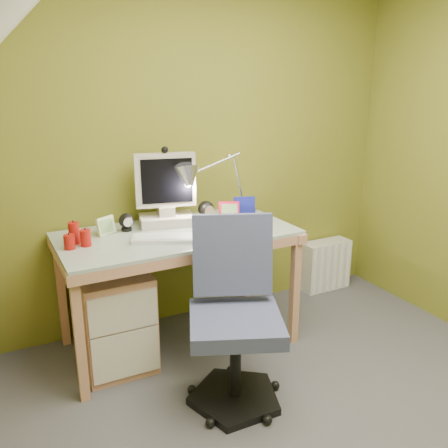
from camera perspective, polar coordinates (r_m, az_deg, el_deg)
name	(u,v)px	position (r m, az deg, el deg)	size (l,w,h in m)	color
wall_back	(185,151)	(3.24, -4.77, 8.72)	(3.20, 0.01, 2.40)	olive
slope_ceiling	(47,1)	(1.41, -20.56, 23.80)	(1.10, 3.20, 1.10)	white
desk	(179,289)	(3.06, -5.49, -7.77)	(1.43, 0.71, 0.77)	tan
monitor	(165,185)	(3.02, -7.05, 4.66)	(0.38, 0.22, 0.52)	beige
speaker_left	(126,222)	(2.98, -11.68, 0.22)	(0.09, 0.09, 0.11)	black
speaker_right	(206,210)	(3.15, -2.17, 1.66)	(0.11, 0.11, 0.13)	black
keyboard	(173,238)	(2.77, -6.21, -1.72)	(0.47, 0.15, 0.02)	silver
mousepad	(242,229)	(2.95, 2.18, -0.63)	(0.24, 0.17, 0.01)	#C8621F
mouse	(242,227)	(2.95, 2.19, -0.35)	(0.10, 0.07, 0.04)	silver
amber_tumbler	(209,224)	(2.91, -1.84, -0.03)	(0.07, 0.07, 0.09)	brown
candle_cluster	(75,235)	(2.77, -17.46, -1.28)	(0.17, 0.15, 0.13)	#A9140E
photo_frame_red	(229,210)	(3.18, 0.59, 1.69)	(0.14, 0.02, 0.12)	red
photo_frame_blue	(244,206)	(3.27, 2.46, 2.21)	(0.15, 0.02, 0.13)	navy
photo_frame_green	(106,226)	(2.93, -14.03, -0.20)	(0.13, 0.02, 0.11)	#BFD391
desk_lamp	(229,171)	(3.19, 0.60, 6.44)	(0.59, 0.25, 0.63)	silver
task_chair	(236,320)	(2.47, 1.42, -11.53)	(0.53, 0.53, 0.96)	#3F4668
radiator	(325,265)	(4.00, 12.08, -4.84)	(0.41, 0.16, 0.41)	silver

